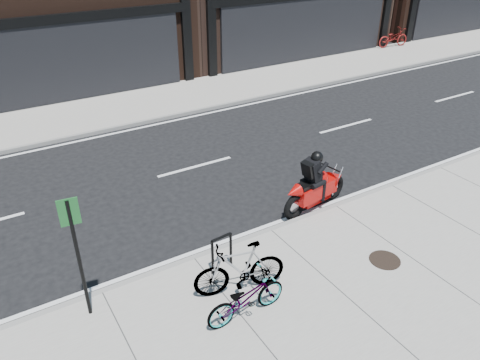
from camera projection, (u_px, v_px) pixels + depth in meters
ground at (229, 197)px, 12.46m from camera, size 120.00×120.00×0.00m
sidewalk_near at (363, 314)px, 8.71m from camera, size 60.00×6.00×0.13m
sidewalk_far at (129, 106)px, 18.19m from camera, size 60.00×3.50×0.13m
bike_rack at (222, 250)px, 9.47m from camera, size 0.50×0.10×0.85m
bicycle_front at (246, 298)px, 8.39m from camera, size 1.62×0.59×0.84m
bicycle_rear at (240, 268)px, 8.91m from camera, size 1.88×0.94×1.09m
motorcycle at (318, 184)px, 11.72m from camera, size 2.17×0.69×1.62m
bicycle_far at (393, 38)px, 25.98m from camera, size 1.98×0.88×1.01m
manhole_cover at (385, 260)px, 9.95m from camera, size 0.76×0.76×0.02m
sign_post at (77, 249)px, 7.92m from camera, size 0.33×0.07×2.47m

